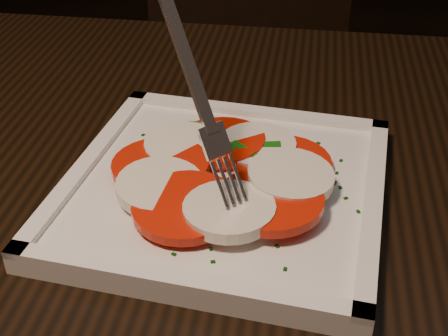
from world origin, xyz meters
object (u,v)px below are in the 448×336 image
(plate, at_px, (224,190))
(fork, at_px, (181,68))
(chair, at_px, (252,68))
(table, at_px, (325,288))

(plate, distance_m, fork, 0.12)
(fork, bearing_deg, chair, 45.29)
(table, height_order, plate, plate)
(table, xyz_separation_m, chair, (-0.09, 0.74, -0.12))
(plate, bearing_deg, fork, -171.40)
(chair, distance_m, plate, 0.77)
(chair, height_order, plate, chair)
(chair, relative_size, plate, 3.52)
(chair, bearing_deg, plate, -96.46)
(table, relative_size, fork, 7.24)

